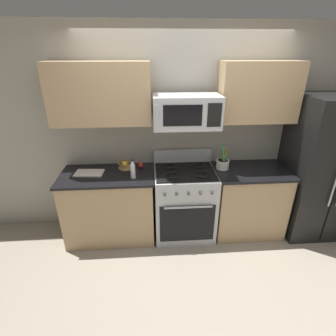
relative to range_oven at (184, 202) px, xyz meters
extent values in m
plane|color=gray|center=(0.00, -0.69, -0.47)|extent=(16.00, 16.00, 0.00)
cube|color=#9E998E|center=(0.00, 0.39, 0.83)|extent=(8.00, 0.10, 2.60)
cube|color=tan|center=(-0.96, 0.00, -0.03)|extent=(1.10, 0.60, 0.88)
cube|color=black|center=(-0.96, 0.00, 0.42)|extent=(1.14, 0.64, 0.03)
cube|color=#B2B5BA|center=(0.00, 0.00, -0.02)|extent=(0.76, 0.64, 0.91)
cube|color=black|center=(0.00, -0.33, -0.11)|extent=(0.67, 0.01, 0.51)
cylinder|color=#B2B5BA|center=(0.00, -0.35, 0.15)|extent=(0.57, 0.02, 0.02)
cube|color=black|center=(0.00, 0.00, 0.44)|extent=(0.73, 0.58, 0.02)
cube|color=#B2B5BA|center=(0.00, 0.29, 0.53)|extent=(0.76, 0.06, 0.18)
torus|color=black|center=(-0.18, -0.14, 0.46)|extent=(0.17, 0.17, 0.02)
torus|color=black|center=(0.18, -0.14, 0.46)|extent=(0.17, 0.17, 0.02)
torus|color=black|center=(-0.18, 0.13, 0.46)|extent=(0.17, 0.17, 0.02)
torus|color=black|center=(0.18, 0.13, 0.46)|extent=(0.17, 0.17, 0.02)
cylinder|color=#4C4C51|center=(-0.27, -0.33, 0.32)|extent=(0.04, 0.02, 0.04)
cylinder|color=#4C4C51|center=(-0.14, -0.33, 0.32)|extent=(0.04, 0.02, 0.04)
cylinder|color=#4C4C51|center=(0.00, -0.33, 0.32)|extent=(0.04, 0.02, 0.04)
cylinder|color=#4C4C51|center=(0.14, -0.33, 0.32)|extent=(0.04, 0.02, 0.04)
cylinder|color=#4C4C51|center=(0.27, -0.33, 0.32)|extent=(0.04, 0.02, 0.04)
cube|color=tan|center=(0.86, 0.00, -0.03)|extent=(0.89, 0.60, 0.88)
cube|color=black|center=(0.86, 0.00, 0.42)|extent=(0.93, 0.64, 0.03)
cube|color=black|center=(1.73, -0.02, 0.44)|extent=(0.78, 0.71, 1.82)
cube|color=#B2B5BA|center=(0.00, 0.03, 1.18)|extent=(0.76, 0.40, 0.36)
cube|color=black|center=(-0.07, -0.17, 1.18)|extent=(0.42, 0.01, 0.22)
cube|color=black|center=(0.27, -0.17, 1.18)|extent=(0.15, 0.01, 0.25)
cylinder|color=#B2B5BA|center=(-0.34, -0.20, 1.18)|extent=(0.02, 0.02, 0.25)
cube|color=tan|center=(-0.97, 0.17, 1.36)|extent=(1.13, 0.34, 0.69)
cube|color=tan|center=(0.86, 0.17, 1.36)|extent=(0.92, 0.34, 0.69)
cylinder|color=white|center=(0.49, 0.07, 0.49)|extent=(0.16, 0.16, 0.11)
cylinder|color=black|center=(0.49, 0.07, 0.50)|extent=(0.13, 0.13, 0.09)
cylinder|color=green|center=(0.48, 0.03, 0.62)|extent=(0.07, 0.03, 0.31)
cylinder|color=blue|center=(0.49, 0.06, 0.60)|extent=(0.09, 0.03, 0.27)
cylinder|color=orange|center=(0.49, 0.08, 0.59)|extent=(0.08, 0.05, 0.26)
cylinder|color=olive|center=(0.49, 0.05, 0.58)|extent=(0.09, 0.04, 0.23)
cylinder|color=green|center=(0.52, 0.05, 0.59)|extent=(0.05, 0.07, 0.26)
cone|color=#9E7A4C|center=(-0.74, 0.19, 0.47)|extent=(0.20, 0.20, 0.07)
torus|color=#9E7A4C|center=(-0.74, 0.19, 0.50)|extent=(0.21, 0.21, 0.01)
sphere|color=red|center=(-0.75, 0.18, 0.50)|extent=(0.07, 0.07, 0.07)
sphere|color=orange|center=(-0.74, 0.18, 0.50)|extent=(0.06, 0.06, 0.06)
sphere|color=yellow|center=(-0.76, 0.16, 0.50)|extent=(0.08, 0.08, 0.08)
sphere|color=red|center=(-0.55, 0.17, 0.47)|extent=(0.07, 0.07, 0.07)
cube|color=silver|center=(-1.18, 0.03, 0.44)|extent=(0.36, 0.23, 0.02)
cylinder|color=silver|center=(-0.63, -0.12, 0.52)|extent=(0.06, 0.06, 0.17)
cone|color=silver|center=(-0.63, -0.12, 0.63)|extent=(0.05, 0.05, 0.05)
cylinder|color=black|center=(-0.63, -0.12, 0.67)|extent=(0.02, 0.02, 0.01)
camera|label=1|loc=(-0.41, -2.82, 1.81)|focal=27.15mm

